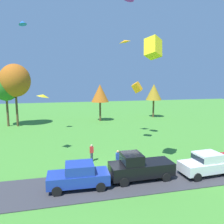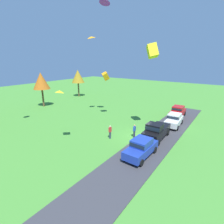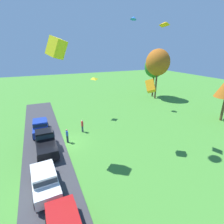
{
  "view_description": "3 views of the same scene",
  "coord_description": "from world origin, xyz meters",
  "px_view_note": "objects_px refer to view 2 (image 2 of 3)",
  "views": [
    {
      "loc": [
        -4.94,
        -17.36,
        7.85
      ],
      "look_at": [
        0.81,
        6.92,
        4.13
      ],
      "focal_mm": 35.0,
      "sensor_mm": 36.0,
      "label": 1
    },
    {
      "loc": [
        -18.31,
        -9.01,
        9.45
      ],
      "look_at": [
        1.21,
        4.84,
        2.23
      ],
      "focal_mm": 28.0,
      "sensor_mm": 36.0,
      "label": 2
    },
    {
      "loc": [
        18.46,
        -2.05,
        10.37
      ],
      "look_at": [
        2.5,
        4.91,
        4.05
      ],
      "focal_mm": 28.0,
      "sensor_mm": 36.0,
      "label": 3
    }
  ],
  "objects_px": {
    "kite_diamond_low_drifter": "(60,92)",
    "kite_delta_topmost": "(105,1)",
    "kite_diamond_near_flag": "(91,37)",
    "tree_lone_near": "(78,76)",
    "car_sedan_by_flagpole": "(174,119)",
    "kite_box_mid_center": "(152,51)",
    "car_sedan_near_entrance": "(141,147)",
    "kite_box_high_left": "(106,76)",
    "person_watching_sky": "(110,132)",
    "tree_center_back": "(41,81)",
    "car_sedan_far_end": "(178,111)",
    "person_beside_suv": "(134,131)",
    "car_pickup_mid_row": "(156,131)"
  },
  "relations": [
    {
      "from": "kite_diamond_low_drifter",
      "to": "kite_delta_topmost",
      "type": "xyz_separation_m",
      "value": [
        9.28,
        1.02,
        10.61
      ]
    },
    {
      "from": "kite_delta_topmost",
      "to": "kite_diamond_near_flag",
      "type": "bearing_deg",
      "value": 79.67
    },
    {
      "from": "tree_lone_near",
      "to": "car_sedan_by_flagpole",
      "type": "bearing_deg",
      "value": -105.11
    },
    {
      "from": "car_sedan_by_flagpole",
      "to": "kite_diamond_near_flag",
      "type": "relative_size",
      "value": 4.12
    },
    {
      "from": "car_sedan_by_flagpole",
      "to": "kite_box_mid_center",
      "type": "distance_m",
      "value": 10.48
    },
    {
      "from": "car_sedan_near_entrance",
      "to": "kite_box_high_left",
      "type": "xyz_separation_m",
      "value": [
        8.15,
        10.6,
        5.85
      ]
    },
    {
      "from": "person_watching_sky",
      "to": "tree_center_back",
      "type": "height_order",
      "value": "tree_center_back"
    },
    {
      "from": "kite_delta_topmost",
      "to": "tree_lone_near",
      "type": "bearing_deg",
      "value": 57.4
    },
    {
      "from": "tree_center_back",
      "to": "person_watching_sky",
      "type": "bearing_deg",
      "value": -102.51
    },
    {
      "from": "car_sedan_near_entrance",
      "to": "kite_diamond_near_flag",
      "type": "xyz_separation_m",
      "value": [
        7.04,
        12.47,
        11.63
      ]
    },
    {
      "from": "person_watching_sky",
      "to": "kite_diamond_low_drifter",
      "type": "bearing_deg",
      "value": 143.54
    },
    {
      "from": "car_sedan_near_entrance",
      "to": "car_sedan_far_end",
      "type": "distance_m",
      "value": 15.12
    },
    {
      "from": "car_sedan_by_flagpole",
      "to": "kite_box_mid_center",
      "type": "height_order",
      "value": "kite_box_mid_center"
    },
    {
      "from": "kite_diamond_near_flag",
      "to": "person_watching_sky",
      "type": "bearing_deg",
      "value": -125.94
    },
    {
      "from": "tree_center_back",
      "to": "kite_delta_topmost",
      "type": "xyz_separation_m",
      "value": [
        0.27,
        -16.21,
        11.55
      ]
    },
    {
      "from": "person_watching_sky",
      "to": "person_beside_suv",
      "type": "bearing_deg",
      "value": -49.04
    },
    {
      "from": "person_beside_suv",
      "to": "car_sedan_far_end",
      "type": "bearing_deg",
      "value": -10.43
    },
    {
      "from": "car_sedan_far_end",
      "to": "person_watching_sky",
      "type": "distance_m",
      "value": 14.18
    },
    {
      "from": "car_sedan_near_entrance",
      "to": "car_pickup_mid_row",
      "type": "bearing_deg",
      "value": 3.93
    },
    {
      "from": "person_watching_sky",
      "to": "tree_lone_near",
      "type": "bearing_deg",
      "value": 53.73
    },
    {
      "from": "car_pickup_mid_row",
      "to": "kite_diamond_near_flag",
      "type": "height_order",
      "value": "kite_diamond_near_flag"
    },
    {
      "from": "person_watching_sky",
      "to": "kite_box_high_left",
      "type": "xyz_separation_m",
      "value": [
        6.51,
        5.58,
        6.01
      ]
    },
    {
      "from": "kite_diamond_low_drifter",
      "to": "person_watching_sky",
      "type": "bearing_deg",
      "value": -36.46
    },
    {
      "from": "car_sedan_far_end",
      "to": "kite_box_mid_center",
      "type": "bearing_deg",
      "value": 169.67
    },
    {
      "from": "tree_lone_near",
      "to": "kite_box_high_left",
      "type": "height_order",
      "value": "kite_box_high_left"
    },
    {
      "from": "car_sedan_far_end",
      "to": "kite_box_high_left",
      "type": "height_order",
      "value": "kite_box_high_left"
    },
    {
      "from": "car_sedan_by_flagpole",
      "to": "kite_box_mid_center",
      "type": "relative_size",
      "value": 2.96
    },
    {
      "from": "car_sedan_near_entrance",
      "to": "tree_lone_near",
      "type": "bearing_deg",
      "value": 56.65
    },
    {
      "from": "tree_lone_near",
      "to": "kite_box_mid_center",
      "type": "distance_m",
      "value": 27.78
    },
    {
      "from": "car_sedan_near_entrance",
      "to": "tree_lone_near",
      "type": "distance_m",
      "value": 32.62
    },
    {
      "from": "car_sedan_far_end",
      "to": "kite_diamond_low_drifter",
      "type": "bearing_deg",
      "value": 156.73
    },
    {
      "from": "car_sedan_near_entrance",
      "to": "kite_delta_topmost",
      "type": "distance_m",
      "value": 19.44
    },
    {
      "from": "car_pickup_mid_row",
      "to": "tree_lone_near",
      "type": "distance_m",
      "value": 30.01
    },
    {
      "from": "car_sedan_far_end",
      "to": "tree_center_back",
      "type": "bearing_deg",
      "value": 109.67
    },
    {
      "from": "person_beside_suv",
      "to": "kite_box_high_left",
      "type": "xyz_separation_m",
      "value": [
        4.51,
        7.88,
        6.01
      ]
    },
    {
      "from": "kite_diamond_low_drifter",
      "to": "car_sedan_by_flagpole",
      "type": "bearing_deg",
      "value": -32.58
    },
    {
      "from": "car_sedan_by_flagpole",
      "to": "kite_box_high_left",
      "type": "height_order",
      "value": "kite_box_high_left"
    },
    {
      "from": "person_beside_suv",
      "to": "car_sedan_by_flagpole",
      "type": "bearing_deg",
      "value": -22.92
    },
    {
      "from": "person_beside_suv",
      "to": "tree_lone_near",
      "type": "bearing_deg",
      "value": 59.81
    },
    {
      "from": "kite_box_mid_center",
      "to": "kite_delta_topmost",
      "type": "distance_m",
      "value": 9.58
    },
    {
      "from": "car_sedan_near_entrance",
      "to": "person_beside_suv",
      "type": "distance_m",
      "value": 4.55
    },
    {
      "from": "kite_diamond_low_drifter",
      "to": "car_pickup_mid_row",
      "type": "bearing_deg",
      "value": -46.72
    },
    {
      "from": "person_beside_suv",
      "to": "tree_lone_near",
      "type": "relative_size",
      "value": 0.25
    },
    {
      "from": "person_beside_suv",
      "to": "tree_center_back",
      "type": "height_order",
      "value": "tree_center_back"
    },
    {
      "from": "kite_box_mid_center",
      "to": "person_beside_suv",
      "type": "bearing_deg",
      "value": 169.28
    },
    {
      "from": "car_pickup_mid_row",
      "to": "tree_lone_near",
      "type": "xyz_separation_m",
      "value": [
        13.07,
        26.7,
        4.14
      ]
    },
    {
      "from": "car_pickup_mid_row",
      "to": "person_beside_suv",
      "type": "bearing_deg",
      "value": 114.08
    },
    {
      "from": "person_watching_sky",
      "to": "tree_lone_near",
      "type": "height_order",
      "value": "tree_lone_near"
    },
    {
      "from": "car_sedan_far_end",
      "to": "kite_box_high_left",
      "type": "distance_m",
      "value": 13.51
    },
    {
      "from": "car_sedan_near_entrance",
      "to": "person_watching_sky",
      "type": "xyz_separation_m",
      "value": [
        1.64,
        5.02,
        -0.16
      ]
    }
  ]
}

